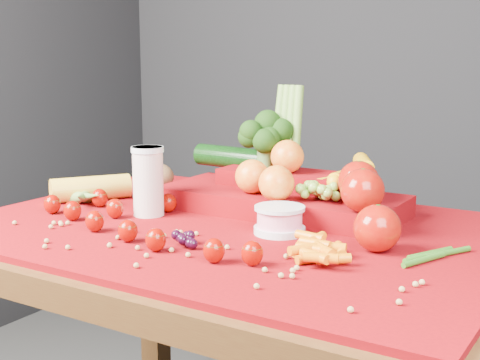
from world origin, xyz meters
The scene contains 12 objects.
table centered at (0.00, 0.00, 0.66)m, with size 1.10×0.80×0.75m.
red_cloth centered at (0.00, 0.00, 0.76)m, with size 1.05×0.75×0.01m, color #770307.
milk_glass centered at (-0.20, -0.02, 0.84)m, with size 0.07×0.07×0.14m.
yogurt_bowl centered at (0.10, -0.01, 0.79)m, with size 0.10×0.10×0.05m.
strawberry_scatter centered at (-0.15, -0.14, 0.79)m, with size 0.58×0.28×0.04m.
dark_grape_cluster centered at (0.00, -0.16, 0.78)m, with size 0.06×0.05×0.03m, color black, non-canonical shape.
soybean_scatter centered at (0.00, -0.20, 0.77)m, with size 0.84×0.24×0.01m, color tan, non-canonical shape.
corn_ear centered at (-0.39, -0.01, 0.78)m, with size 0.25×0.27×0.06m.
potato centered at (-0.36, 0.20, 0.80)m, with size 0.10×0.07×0.07m, color brown.
baby_carrot_pile centered at (0.23, -0.12, 0.78)m, with size 0.17×0.17×0.03m, color #D96907, non-canonical shape.
green_bean_pile centered at (0.40, -0.01, 0.77)m, with size 0.14×0.12×0.01m, color #295F15, non-canonical shape.
produce_mound centered at (0.05, 0.15, 0.82)m, with size 0.60×0.35×0.27m.
Camera 1 is at (0.68, -1.08, 1.09)m, focal length 50.00 mm.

